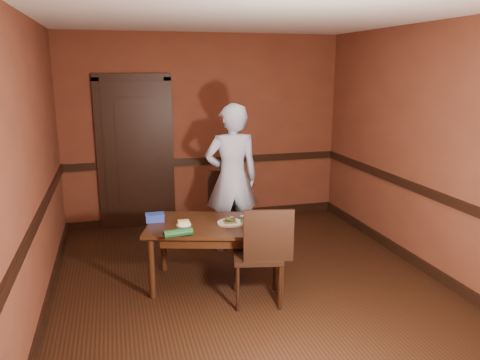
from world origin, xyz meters
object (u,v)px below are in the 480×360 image
chair_near (257,253)px  cheese_saucer (184,223)px  dining_table (218,254)px  food_tub (155,217)px  sauce_jar (244,220)px  sandwich_plate (230,222)px  person (232,178)px  chair_far (232,209)px

chair_near → cheese_saucer: 0.82m
dining_table → food_tub: (-0.62, 0.24, 0.38)m
sauce_jar → cheese_saucer: size_ratio=0.57×
dining_table → chair_near: bearing=-41.4°
sandwich_plate → sauce_jar: sauce_jar is taller
person → sandwich_plate: 1.02m
cheese_saucer → food_tub: bearing=143.8°
chair_near → sandwich_plate: (-0.17, 0.41, 0.20)m
person → chair_far: bearing=-103.4°
dining_table → chair_near: chair_near is taller
person → sandwich_plate: bearing=75.9°
chair_far → food_tub: bearing=-122.9°
chair_far → cheese_saucer: 1.34m
sandwich_plate → sauce_jar: 0.14m
dining_table → sauce_jar: bearing=-2.0°
dining_table → sandwich_plate: bearing=-4.3°
dining_table → food_tub: food_tub is taller
person → cheese_saucer: 1.16m
sauce_jar → cheese_saucer: bearing=168.1°
chair_far → food_tub: 1.38m
chair_far → cheese_saucer: chair_far is taller
chair_far → cheese_saucer: (-0.78, -1.06, 0.22)m
person → sauce_jar: person is taller
chair_near → sauce_jar: bearing=-73.2°
chair_far → person: (-0.05, -0.19, 0.45)m
dining_table → chair_near: (0.28, -0.45, 0.16)m
person → cheese_saucer: size_ratio=11.97×
chair_far → chair_near: chair_near is taller
cheese_saucer → dining_table: bearing=-6.9°
dining_table → cheese_saucer: 0.50m
food_tub → sauce_jar: bearing=-18.5°
chair_far → chair_near: bearing=-78.0°
sandwich_plate → sauce_jar: size_ratio=3.03×
person → sauce_jar: bearing=83.8°
chair_far → sauce_jar: chair_far is taller
person → food_tub: (-1.00, -0.68, -0.20)m
person → sauce_jar: 1.03m
chair_near → sauce_jar: 0.43m
cheese_saucer → food_tub: 0.33m
chair_near → sandwich_plate: 0.48m
sandwich_plate → food_tub: 0.79m
dining_table → chair_far: (0.43, 1.11, 0.13)m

